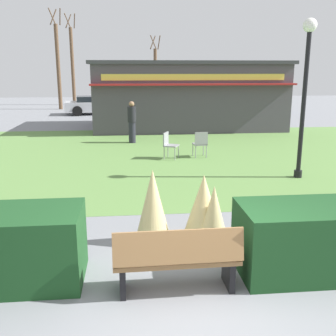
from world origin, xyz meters
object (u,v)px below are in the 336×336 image
cafe_chair_west (169,143)px  parked_car_east_slot (245,103)px  tree_center_bg (58,65)px  tree_left_bg (73,65)px  parked_car_center_slot (172,104)px  park_bench (177,259)px  cafe_chair_east (200,142)px  lamppost_mid (306,80)px  food_kiosk (186,95)px  parked_car_west_slot (97,104)px  tree_right_bg (155,75)px  person_strolling (132,122)px

cafe_chair_west → parked_car_east_slot: size_ratio=0.21×
tree_center_bg → tree_left_bg: bearing=81.8°
parked_car_center_slot → park_bench: bearing=-96.0°
park_bench → tree_center_bg: bearing=102.3°
cafe_chair_west → tree_center_bg: (-6.42, 17.85, 2.69)m
cafe_chair_west → cafe_chair_east: same height
lamppost_mid → food_kiosk: 10.42m
tree_center_bg → cafe_chair_east: bearing=-67.1°
parked_car_west_slot → tree_right_bg: (4.48, 7.53, 1.83)m
cafe_chair_west → tree_right_bg: 21.75m
cafe_chair_west → cafe_chair_east: 1.09m
tree_right_bg → food_kiosk: bearing=-87.4°
person_strolling → tree_center_bg: tree_center_bg is taller
cafe_chair_east → parked_car_west_slot: bearing=107.9°
lamppost_mid → food_kiosk: (-1.68, 10.24, -0.98)m
parked_car_east_slot → tree_right_bg: tree_right_bg is taller
park_bench → parked_car_west_slot: parked_car_west_slot is taller
food_kiosk → person_strolling: (-2.87, -4.38, -0.81)m
parked_car_west_slot → tree_left_bg: size_ratio=0.60×
lamppost_mid → cafe_chair_east: lamppost_mid is taller
park_bench → parked_car_center_slot: (2.35, 22.39, 0.16)m
tree_left_bg → cafe_chair_west: bearing=-74.8°
parked_car_center_slot → tree_left_bg: tree_left_bg is taller
person_strolling → parked_car_center_slot: person_strolling is taller
tree_right_bg → parked_car_center_slot: bearing=-85.5°
parked_car_center_slot → parked_car_east_slot: 5.14m
tree_center_bg → tree_right_bg: bearing=27.0°
park_bench → tree_center_bg: 26.87m
parked_car_center_slot → tree_center_bg: tree_center_bg is taller
lamppost_mid → tree_center_bg: 22.81m
park_bench → lamppost_mid: lamppost_mid is taller
parked_car_center_slot → food_kiosk: bearing=-89.6°
parked_car_east_slot → cafe_chair_east: bearing=-112.0°
food_kiosk → parked_car_center_slot: 6.70m
person_strolling → tree_center_bg: 15.81m
lamppost_mid → food_kiosk: size_ratio=0.44×
cafe_chair_east → tree_left_bg: 22.84m
cafe_chair_east → parked_car_center_slot: (0.54, 14.06, 0.12)m
parked_car_west_slot → parked_car_center_slot: same height
park_bench → person_strolling: size_ratio=1.01×
person_strolling → parked_car_center_slot: size_ratio=0.39×
cafe_chair_east → tree_center_bg: (-7.50, 17.79, 2.69)m
cafe_chair_west → tree_right_bg: size_ratio=0.16×
park_bench → lamppost_mid: (4.08, 5.52, 2.17)m
parked_car_center_slot → tree_right_bg: tree_right_bg is taller
food_kiosk → parked_car_east_slot: bearing=52.5°
park_bench → parked_car_center_slot: bearing=84.0°
park_bench → cafe_chair_west: (0.73, 8.28, 0.05)m
cafe_chair_west → parked_car_center_slot: size_ratio=0.21×
cafe_chair_east → parked_car_center_slot: bearing=87.8°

